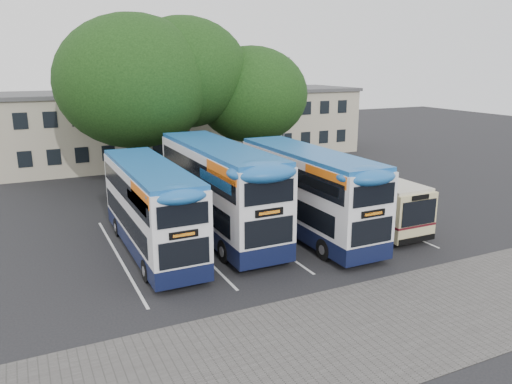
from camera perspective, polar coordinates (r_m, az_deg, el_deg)
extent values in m
plane|color=black|center=(23.69, 13.78, -7.11)|extent=(120.00, 120.00, 0.00)
cube|color=#595654|center=(19.10, 18.70, -12.96)|extent=(40.00, 6.00, 0.01)
cube|color=silver|center=(23.71, -15.41, -7.19)|extent=(0.12, 11.00, 0.01)
cube|color=silver|center=(24.48, -7.31, -6.06)|extent=(0.12, 11.00, 0.01)
cube|color=silver|center=(25.71, 0.12, -4.91)|extent=(0.12, 11.00, 0.01)
cube|color=silver|center=(27.34, 6.75, -3.81)|extent=(0.12, 11.00, 0.01)
cube|color=silver|center=(29.29, 12.56, -2.81)|extent=(0.12, 11.00, 0.01)
cube|color=#B6A793|center=(46.43, -7.63, 7.56)|extent=(32.00, 8.00, 6.00)
cube|color=#4C4C4F|center=(46.16, -7.75, 11.32)|extent=(32.40, 8.40, 0.30)
cube|color=black|center=(42.85, -5.87, 5.27)|extent=(30.00, 0.06, 1.20)
cube|color=black|center=(42.49, -5.97, 9.00)|extent=(30.00, 0.06, 1.20)
cylinder|color=gray|center=(42.24, 3.21, 9.02)|extent=(0.14, 0.14, 9.00)
cube|color=gray|center=(42.05, 3.30, 15.14)|extent=(0.12, 0.80, 0.12)
cube|color=gray|center=(41.70, 3.57, 15.07)|extent=(0.25, 0.50, 0.12)
cylinder|color=black|center=(35.06, -13.30, 4.54)|extent=(0.50, 0.50, 5.41)
ellipsoid|color=black|center=(34.58, -13.76, 12.15)|extent=(10.29, 10.29, 8.74)
cylinder|color=black|center=(36.47, -7.93, 5.49)|extent=(0.50, 0.50, 5.81)
ellipsoid|color=black|center=(36.03, -8.21, 13.36)|extent=(8.97, 8.97, 7.62)
cylinder|color=black|center=(37.88, -0.51, 5.06)|extent=(0.50, 0.50, 4.62)
ellipsoid|color=black|center=(37.43, -0.52, 11.06)|extent=(8.26, 8.26, 7.02)
cube|color=#0E1435|center=(23.87, -11.74, -5.14)|extent=(2.35, 9.87, 0.75)
cube|color=white|center=(23.33, -11.97, -0.89)|extent=(2.35, 9.87, 2.91)
cube|color=#1B5BA5|center=(22.98, -12.17, 2.72)|extent=(2.30, 9.67, 0.28)
cube|color=black|center=(23.81, -12.04, -2.58)|extent=(2.39, 8.74, 0.94)
cube|color=black|center=(23.16, -12.06, 0.68)|extent=(2.39, 9.30, 0.85)
cube|color=orange|center=(20.33, -6.68, 0.47)|extent=(0.02, 3.01, 0.52)
cube|color=black|center=(18.77, -8.25, -4.84)|extent=(1.13, 0.06, 0.28)
cylinder|color=black|center=(26.40, -15.50, -3.87)|extent=(0.28, 0.94, 0.94)
cylinder|color=black|center=(26.81, -11.04, -3.32)|extent=(0.28, 0.94, 0.94)
cylinder|color=black|center=(20.77, -12.34, -8.78)|extent=(0.28, 0.94, 0.94)
cylinder|color=black|center=(21.29, -6.74, -7.93)|extent=(0.28, 0.94, 0.94)
cube|color=#0E1435|center=(25.69, -4.18, -3.24)|extent=(2.63, 11.06, 0.84)
cube|color=white|center=(25.14, -4.27, 1.22)|extent=(2.63, 11.06, 3.27)
cube|color=#1B5BA5|center=(24.80, -4.34, 5.01)|extent=(2.58, 10.84, 0.32)
cube|color=black|center=(25.64, -4.49, -0.58)|extent=(2.67, 9.80, 1.05)
cube|color=black|center=(24.98, -4.30, 2.86)|extent=(2.67, 10.43, 0.95)
cube|color=orange|center=(22.17, 2.33, 2.91)|extent=(0.02, 3.37, 0.58)
cube|color=black|center=(20.27, 1.53, -2.35)|extent=(1.26, 0.06, 0.32)
cylinder|color=black|center=(28.29, -8.82, -2.14)|extent=(0.32, 1.05, 1.05)
cylinder|color=black|center=(29.03, -4.33, -1.57)|extent=(0.32, 1.05, 1.05)
cylinder|color=black|center=(22.16, -3.56, -6.77)|extent=(0.32, 1.05, 1.05)
cylinder|color=black|center=(23.10, 1.94, -5.85)|extent=(0.32, 1.05, 1.05)
cube|color=red|center=(26.67, -2.66, 3.64)|extent=(0.02, 4.21, 0.90)
cube|color=#0E1435|center=(25.84, 5.77, -3.28)|extent=(2.48, 10.40, 0.79)
cube|color=white|center=(25.32, 5.88, 0.88)|extent=(2.48, 10.40, 3.07)
cube|color=#1B5BA5|center=(24.99, 5.97, 4.42)|extent=(2.43, 10.19, 0.30)
cube|color=black|center=(25.77, 5.49, -0.79)|extent=(2.52, 9.21, 0.99)
cube|color=black|center=(25.16, 5.92, 2.42)|extent=(2.52, 9.80, 0.89)
cube|color=orange|center=(23.03, 13.06, 2.36)|extent=(0.02, 3.17, 0.54)
cube|color=black|center=(21.23, 13.25, -2.41)|extent=(1.19, 0.06, 0.30)
cylinder|color=black|center=(27.90, 0.57, -2.27)|extent=(0.30, 0.99, 0.99)
cylinder|color=black|center=(28.92, 4.55, -1.70)|extent=(0.30, 0.99, 0.99)
cylinder|color=black|center=(22.62, 7.84, -6.52)|extent=(0.30, 0.99, 0.99)
cylinder|color=black|center=(23.87, 12.35, -5.59)|extent=(0.30, 0.99, 0.99)
cube|color=beige|center=(28.08, 11.64, -0.45)|extent=(2.30, 9.19, 2.34)
cube|color=beige|center=(27.80, 11.77, 1.98)|extent=(2.21, 8.82, 0.18)
cube|color=black|center=(28.34, 11.12, 0.53)|extent=(2.34, 7.35, 0.83)
cube|color=#501017|center=(28.19, 11.60, -1.21)|extent=(2.33, 9.21, 0.11)
cube|color=black|center=(24.65, 18.14, -2.28)|extent=(2.02, 0.06, 1.19)
cylinder|color=black|center=(25.41, 13.90, -4.51)|extent=(0.28, 0.92, 0.92)
cylinder|color=black|center=(26.74, 17.35, -3.80)|extent=(0.28, 0.92, 0.92)
cylinder|color=black|center=(29.94, 6.78, -1.27)|extent=(0.28, 0.92, 0.92)
cylinder|color=black|center=(31.07, 10.02, -0.80)|extent=(0.28, 0.92, 0.92)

